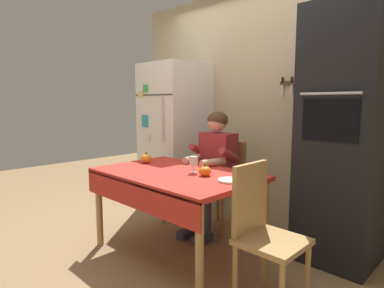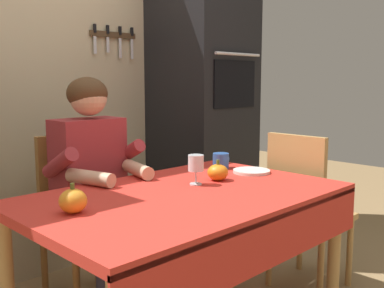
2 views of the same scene
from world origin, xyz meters
name	(u,v)px [view 2 (image 2 of 2)]	position (x,y,z in m)	size (l,w,h in m)	color
back_wall_assembly	(51,68)	(0.05, 1.35, 1.30)	(3.70, 0.13, 2.60)	#BCAD89
wall_oven	(203,105)	(1.05, 1.00, 1.05)	(0.60, 0.64, 2.10)	black
dining_table	(188,212)	(0.00, 0.08, 0.66)	(1.40, 0.90, 0.74)	tan
chair_behind_person	(78,211)	(-0.08, 0.87, 0.51)	(0.40, 0.40, 0.93)	#9E6B33
seated_person	(96,176)	(-0.08, 0.68, 0.74)	(0.47, 0.55, 1.25)	#38384C
chair_right_side	(304,206)	(0.90, 0.04, 0.51)	(0.40, 0.40, 0.93)	tan
coffee_mug	(221,161)	(0.52, 0.35, 0.78)	(0.12, 0.09, 0.09)	#2D569E
wine_glass	(196,164)	(0.14, 0.17, 0.84)	(0.07, 0.07, 0.14)	white
pumpkin_large	(218,172)	(0.28, 0.16, 0.78)	(0.10, 0.10, 0.10)	orange
pumpkin_medium	(73,201)	(-0.51, 0.17, 0.79)	(0.10, 0.10, 0.11)	orange
serving_tray	(252,171)	(0.55, 0.15, 0.75)	(0.20, 0.20, 0.02)	silver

